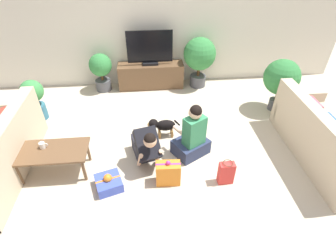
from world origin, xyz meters
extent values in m
plane|color=beige|center=(0.00, 0.00, 0.00)|extent=(16.00, 16.00, 0.00)
cube|color=silver|center=(0.00, 2.63, 1.30)|extent=(8.40, 0.06, 2.60)
cube|color=#C6B293|center=(-2.15, -0.08, 0.65)|extent=(0.20, 2.07, 0.42)
cube|color=#C6B293|center=(-2.48, 0.87, 0.31)|extent=(0.85, 0.16, 0.62)
cube|color=red|center=(-2.36, 0.39, 0.60)|extent=(0.18, 0.34, 0.32)
cube|color=#C6B293|center=(2.48, -0.20, 0.22)|extent=(0.85, 2.07, 0.44)
cube|color=#C6B293|center=(2.15, -0.20, 0.65)|extent=(0.20, 2.07, 0.42)
cube|color=#C6B293|center=(2.48, 0.75, 0.31)|extent=(0.85, 0.16, 0.62)
cube|color=#3366AD|center=(2.36, -0.20, 0.60)|extent=(0.18, 0.34, 0.32)
cube|color=#E5566B|center=(2.36, 0.27, 0.60)|extent=(0.18, 0.34, 0.32)
cube|color=brown|center=(-1.62, -0.15, 0.40)|extent=(1.00, 0.53, 0.03)
cylinder|color=brown|center=(-2.06, -0.35, 0.19)|extent=(0.04, 0.04, 0.39)
cylinder|color=brown|center=(-1.18, -0.35, 0.19)|extent=(0.04, 0.04, 0.39)
cylinder|color=brown|center=(-2.06, 0.05, 0.19)|extent=(0.04, 0.04, 0.39)
cylinder|color=brown|center=(-1.18, 0.05, 0.19)|extent=(0.04, 0.04, 0.39)
cube|color=brown|center=(-0.11, 2.36, 0.27)|extent=(1.43, 0.41, 0.54)
cube|color=black|center=(-0.11, 2.36, 0.57)|extent=(0.34, 0.20, 0.05)
cube|color=black|center=(-0.11, 2.36, 0.93)|extent=(0.96, 0.03, 0.67)
cylinder|color=#4C4C51|center=(-1.18, 2.31, 0.12)|extent=(0.33, 0.33, 0.24)
cylinder|color=brown|center=(-1.18, 2.31, 0.32)|extent=(0.06, 0.06, 0.14)
sphere|color=#337F3D|center=(-1.18, 2.31, 0.59)|extent=(0.48, 0.48, 0.48)
cylinder|color=#4C4C51|center=(0.95, 2.31, 0.13)|extent=(0.35, 0.35, 0.25)
cylinder|color=brown|center=(0.95, 2.31, 0.36)|extent=(0.06, 0.06, 0.21)
sphere|color=#337F3D|center=(0.95, 2.31, 0.76)|extent=(0.70, 0.70, 0.70)
cylinder|color=#4C4C51|center=(2.28, 1.18, 0.11)|extent=(0.22, 0.22, 0.23)
cylinder|color=brown|center=(2.28, 1.18, 0.33)|extent=(0.04, 0.04, 0.20)
sphere|color=#337F3D|center=(2.28, 1.18, 0.71)|extent=(0.66, 0.66, 0.66)
cylinder|color=#336B84|center=(-2.28, 1.30, 0.15)|extent=(0.29, 0.29, 0.29)
cylinder|color=brown|center=(-2.28, 1.30, 0.35)|extent=(0.05, 0.05, 0.12)
sphere|color=#3D8E47|center=(-2.28, 1.30, 0.59)|extent=(0.40, 0.40, 0.40)
cube|color=#23232D|center=(-0.34, 0.12, 0.14)|extent=(0.38, 0.50, 0.28)
cube|color=black|center=(-0.27, -0.15, 0.43)|extent=(0.43, 0.55, 0.45)
sphere|color=tan|center=(-0.23, -0.33, 0.63)|extent=(0.18, 0.18, 0.18)
sphere|color=black|center=(-0.23, -0.33, 0.67)|extent=(0.17, 0.17, 0.17)
cylinder|color=tan|center=(-0.39, -0.28, 0.25)|extent=(0.12, 0.27, 0.39)
cylinder|color=tan|center=(-0.11, -0.22, 0.25)|extent=(0.12, 0.27, 0.39)
cube|color=#283351|center=(0.42, 0.08, 0.12)|extent=(0.65, 0.61, 0.24)
cube|color=#338456|center=(0.45, 0.03, 0.48)|extent=(0.38, 0.33, 0.48)
sphere|color=beige|center=(0.44, 0.03, 0.80)|extent=(0.20, 0.20, 0.20)
sphere|color=black|center=(0.45, 0.03, 0.84)|extent=(0.18, 0.18, 0.18)
cylinder|color=beige|center=(0.45, 0.27, 0.41)|extent=(0.18, 0.25, 0.06)
cylinder|color=beige|center=(0.23, 0.14, 0.41)|extent=(0.18, 0.25, 0.06)
ellipsoid|color=black|center=(0.06, 0.54, 0.23)|extent=(0.33, 0.17, 0.19)
sphere|color=black|center=(-0.15, 0.54, 0.28)|extent=(0.16, 0.16, 0.16)
sphere|color=olive|center=(-0.22, 0.54, 0.26)|extent=(0.07, 0.07, 0.07)
cylinder|color=black|center=(0.25, 0.54, 0.27)|extent=(0.11, 0.03, 0.12)
cylinder|color=olive|center=(-0.05, 0.59, 0.07)|extent=(0.04, 0.04, 0.13)
cylinder|color=olive|center=(-0.05, 0.49, 0.07)|extent=(0.04, 0.04, 0.13)
cylinder|color=olive|center=(0.16, 0.59, 0.07)|extent=(0.04, 0.04, 0.13)
cylinder|color=olive|center=(0.16, 0.49, 0.07)|extent=(0.04, 0.04, 0.13)
cube|color=#3D51BC|center=(-0.83, -0.52, 0.08)|extent=(0.43, 0.43, 0.16)
cube|color=orange|center=(-0.83, -0.52, 0.08)|extent=(0.34, 0.13, 0.16)
sphere|color=orange|center=(-0.83, -0.52, 0.18)|extent=(0.12, 0.12, 0.12)
cube|color=orange|center=(0.00, -0.51, 0.18)|extent=(0.35, 0.19, 0.36)
cube|color=#CC3389|center=(0.00, -0.51, 0.18)|extent=(0.34, 0.05, 0.36)
sphere|color=#CC3389|center=(0.00, -0.51, 0.38)|extent=(0.06, 0.06, 0.06)
cube|color=red|center=(0.81, -0.58, 0.18)|extent=(0.22, 0.12, 0.35)
torus|color=#4C3823|center=(0.81, -0.58, 0.37)|extent=(0.14, 0.14, 0.01)
cylinder|color=silver|center=(-1.75, -0.07, 0.46)|extent=(0.08, 0.08, 0.09)
torus|color=silver|center=(-1.69, -0.07, 0.47)|extent=(0.06, 0.01, 0.06)
camera|label=1|loc=(-0.24, -3.01, 2.91)|focal=28.00mm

